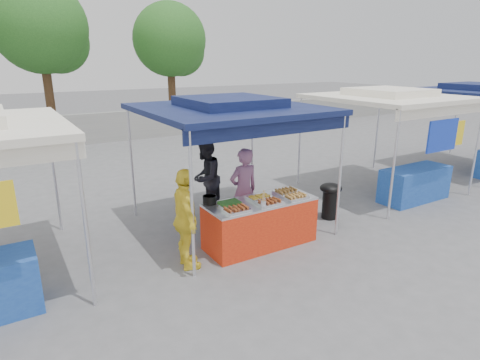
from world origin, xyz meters
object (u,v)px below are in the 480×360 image
cooking_pot (210,200)px  vendor_woman (244,191)px  helper_man (206,178)px  customer_person (186,220)px  vendor_table (260,223)px  wok_burner (330,198)px

cooking_pot → vendor_woman: (0.90, 0.34, -0.09)m
cooking_pot → vendor_woman: vendor_woman is taller
helper_man → customer_person: helper_man is taller
cooking_pot → customer_person: bearing=-147.4°
customer_person → vendor_table: bearing=-77.4°
helper_man → wok_burner: bearing=102.3°
customer_person → cooking_pot: bearing=-47.6°
wok_burner → cooking_pot: bearing=-163.5°
wok_burner → vendor_table: bearing=-154.4°
cooking_pot → customer_person: size_ratio=0.15×
customer_person → helper_man: bearing=-24.6°
vendor_table → customer_person: (-1.47, -0.07, 0.40)m
vendor_woman → wok_burner: bearing=167.4°
wok_burner → vendor_woman: 1.98m
cooking_pot → wok_burner: bearing=-0.8°
cooking_pot → customer_person: (-0.63, -0.40, -0.09)m
vendor_woman → customer_person: (-1.53, -0.75, -0.01)m
cooking_pot → vendor_woman: size_ratio=0.15×
vendor_table → cooking_pot: size_ratio=8.24×
vendor_woman → customer_person: size_ratio=1.01×
wok_burner → customer_person: bearing=-156.7°
helper_man → customer_person: 2.27m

